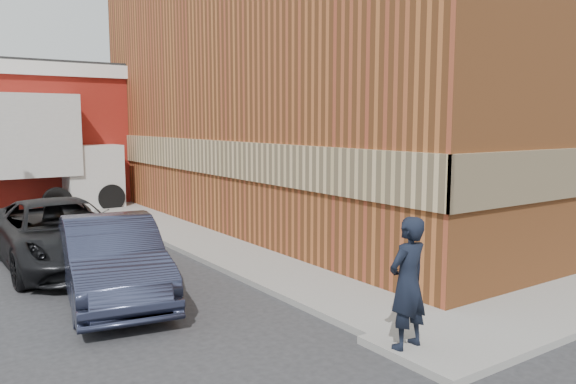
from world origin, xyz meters
TOP-DOWN VIEW (x-y plane):
  - ground at (0.00, 0.00)m, footprint 90.00×90.00m
  - brick_building at (8.50, 9.00)m, footprint 14.25×18.25m
  - sidewalk_west at (0.60, 9.00)m, footprint 1.80×18.00m
  - man at (-0.20, -0.71)m, footprint 0.73×0.52m
  - sedan at (-2.86, 4.28)m, footprint 2.36×4.86m
  - suv_a at (-3.11, 7.39)m, footprint 2.69×5.58m

SIDE VIEW (x-z plane):
  - ground at x=0.00m, z-range 0.00..0.00m
  - sidewalk_west at x=0.60m, z-range 0.00..0.12m
  - suv_a at x=-3.11m, z-range 0.00..1.53m
  - sedan at x=-2.86m, z-range 0.00..1.54m
  - man at x=-0.20m, z-range 0.12..2.02m
  - brick_building at x=8.50m, z-range 0.00..9.36m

